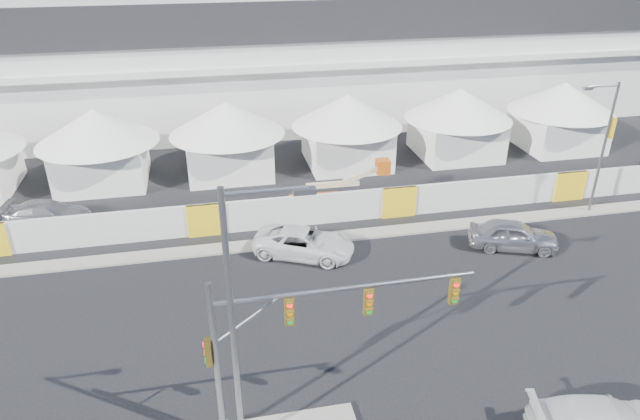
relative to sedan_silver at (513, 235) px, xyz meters
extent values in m
plane|color=black|center=(-11.13, -9.29, -0.84)|extent=(160.00, 160.00, 0.00)
cube|color=gray|center=(8.87, 3.21, -0.78)|extent=(80.00, 1.20, 0.12)
cube|color=silver|center=(-3.13, 32.71, 6.16)|extent=(80.00, 24.00, 14.00)
cube|color=black|center=(-3.13, 20.56, 8.96)|extent=(68.00, 0.30, 3.20)
cube|color=silver|center=(-3.13, 20.31, 5.46)|extent=(72.00, 0.80, 0.50)
cube|color=white|center=(-24.13, 14.71, 0.66)|extent=(6.00, 6.00, 3.00)
cone|color=white|center=(-24.13, 14.71, 3.36)|extent=(8.40, 8.40, 2.40)
cube|color=white|center=(-15.13, 14.71, 0.66)|extent=(6.00, 6.00, 3.00)
cone|color=white|center=(-15.13, 14.71, 3.36)|extent=(8.40, 8.40, 2.40)
cube|color=white|center=(-6.13, 14.71, 0.66)|extent=(6.00, 6.00, 3.00)
cone|color=white|center=(-6.13, 14.71, 3.36)|extent=(8.40, 8.40, 2.40)
cube|color=white|center=(2.87, 14.71, 0.66)|extent=(6.00, 6.00, 3.00)
cone|color=white|center=(2.87, 14.71, 3.36)|extent=(8.40, 8.40, 2.40)
cube|color=white|center=(11.87, 14.71, 0.66)|extent=(6.00, 6.00, 3.00)
cone|color=white|center=(11.87, 14.71, 3.36)|extent=(8.40, 8.40, 2.40)
cube|color=silver|center=(-5.13, 5.21, 0.16)|extent=(70.00, 0.25, 2.00)
imported|color=#A9AAAE|center=(0.00, 0.00, 0.00)|extent=(3.55, 5.34, 1.69)
imported|color=white|center=(-11.85, 1.67, -0.07)|extent=(4.70, 6.17, 1.56)
imported|color=#9E9FA3|center=(-26.67, 8.49, -0.10)|extent=(2.92, 5.43, 1.50)
cylinder|color=gray|center=(-17.02, -10.29, 2.57)|extent=(0.22, 0.22, 6.54)
cylinder|color=gray|center=(-12.51, -10.29, 5.02)|extent=(9.02, 0.15, 0.15)
cube|color=#594714|center=(-14.47, -10.29, 4.38)|extent=(0.32, 0.22, 1.05)
cube|color=#594714|center=(-11.75, -10.29, 4.38)|extent=(0.32, 0.22, 1.05)
cube|color=#594714|center=(-8.63, -10.29, 4.38)|extent=(0.32, 0.22, 1.05)
cube|color=#594714|center=(-17.24, -10.29, 3.12)|extent=(0.22, 0.32, 1.05)
cylinder|color=slate|center=(-16.39, -10.99, 4.34)|extent=(0.20, 0.20, 10.08)
cylinder|color=slate|center=(-15.16, -10.99, 9.16)|extent=(2.46, 0.13, 0.13)
cube|color=slate|center=(-14.04, -10.99, 9.05)|extent=(0.67, 0.28, 0.17)
cylinder|color=slate|center=(7.22, 3.21, 3.39)|extent=(0.17, 0.17, 8.47)
cylinder|color=slate|center=(6.18, 3.21, 7.44)|extent=(2.07, 0.11, 0.11)
cube|color=slate|center=(5.24, 3.21, 7.34)|extent=(0.56, 0.24, 0.14)
cube|color=yellow|center=(7.45, 3.21, 4.80)|extent=(0.03, 0.56, 1.32)
cube|color=#C35512|center=(-10.13, 6.88, -0.34)|extent=(3.31, 1.54, 1.00)
cube|color=beige|center=(-9.04, 6.88, 0.98)|extent=(3.47, 0.41, 0.32)
cube|color=beige|center=(-7.04, 6.88, 1.52)|extent=(2.69, 0.34, 1.10)
cube|color=#C35512|center=(-5.76, 6.88, 1.98)|extent=(0.84, 0.84, 0.91)
camera|label=1|loc=(-16.62, -25.54, 15.87)|focal=32.00mm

